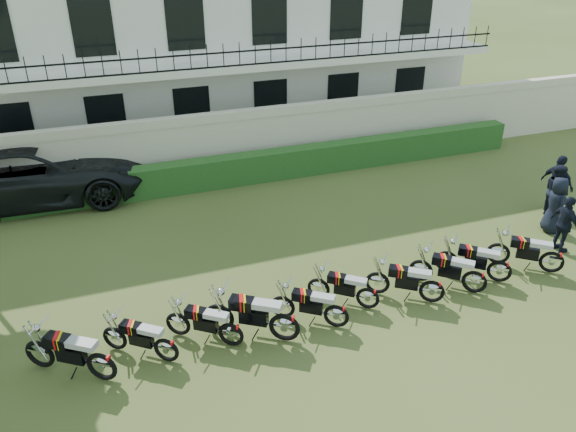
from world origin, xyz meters
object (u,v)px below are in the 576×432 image
Objects in this scene: motorcycle_1 at (166,345)px; motorcycle_9 at (553,257)px; motorcycle_0 at (101,360)px; officer_2 at (565,225)px; motorcycle_5 at (368,293)px; officer_4 at (556,191)px; motorcycle_6 at (433,286)px; motorcycle_7 at (475,277)px; motorcycle_2 at (231,329)px; motorcycle_3 at (284,321)px; officer_3 at (556,205)px; motorcycle_4 at (337,311)px; motorcycle_8 at (500,266)px; suv at (34,172)px; officer_5 at (557,184)px.

motorcycle_9 is at bearing -52.57° from motorcycle_1.
motorcycle_0 is 11.99m from officer_2.
officer_2 reaches higher than motorcycle_5.
officer_4 is (1.32, 1.74, 0.02)m from officer_2.
motorcycle_5 is 6.12m from officer_2.
motorcycle_9 reaches higher than motorcycle_6.
motorcycle_0 is at bearing 132.70° from motorcycle_7.
motorcycle_5 is (3.27, 0.19, -0.02)m from motorcycle_2.
motorcycle_3 is 1.10× the size of officer_3.
officer_3 reaches higher than motorcycle_1.
motorcycle_5 is (2.17, 0.42, -0.10)m from motorcycle_3.
officer_2 reaches higher than motorcycle_1.
officer_3 reaches higher than motorcycle_4.
motorcycle_7 is at bearing -57.48° from motorcycle_5.
motorcycle_2 is 0.99× the size of motorcycle_4.
motorcycle_6 is 0.93× the size of officer_3.
officer_3 is at bearing -46.81° from motorcycle_0.
motorcycle_1 is at bearing 131.48° from motorcycle_8.
officer_3 is at bearing -43.66° from motorcycle_1.
motorcycle_7 is at bearing 138.69° from officer_4.
suv is at bearing 78.77° from motorcycle_5.
officer_5 reaches higher than motorcycle_6.
motorcycle_6 is at bearing 130.08° from motorcycle_9.
motorcycle_4 is at bearing 133.67° from motorcycle_7.
motorcycle_2 is at bearing 111.17° from motorcycle_3.
officer_4 reaches higher than motorcycle_7.
officer_3 is (13.95, -7.19, -0.13)m from suv.
motorcycle_2 is at bearing 124.58° from motorcycle_6.
officer_3 reaches higher than motorcycle_9.
motorcycle_8 is 14.00m from suv.
officer_5 is (12.20, 2.73, 0.47)m from motorcycle_1.
motorcycle_3 is 10.50m from suv.
motorcycle_7 is at bearing -55.10° from motorcycle_0.
motorcycle_5 is (0.95, 0.37, -0.02)m from motorcycle_4.
motorcycle_1 is at bearing 92.21° from officer_5.
motorcycle_4 reaches higher than motorcycle_5.
motorcycle_1 is 12.51m from officer_5.
officer_3 is at bearing -40.27° from motorcycle_4.
officer_3 is at bearing -115.61° from suv.
motorcycle_1 is at bearing 131.84° from motorcycle_7.
motorcycle_0 is at bearing 125.09° from motorcycle_4.
officer_3 is at bearing -44.47° from motorcycle_3.
motorcycle_5 is at bearing -46.01° from motorcycle_3.
motorcycle_3 reaches higher than motorcycle_7.
officer_4 is at bearing -16.92° from motorcycle_8.
officer_3 reaches higher than motorcycle_5.
motorcycle_3 is 9.96m from officer_4.
motorcycle_0 is 8.55m from motorcycle_7.
motorcycle_8 is at bearing -53.20° from motorcycle_2.
motorcycle_5 is at bearing -138.46° from suv.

